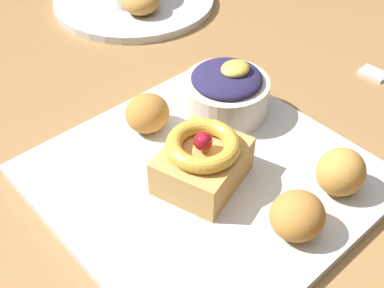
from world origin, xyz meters
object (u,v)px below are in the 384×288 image
at_px(fritter_front, 341,172).
at_px(fritter_back, 147,113).
at_px(berry_ramekin, 226,91).
at_px(front_plate, 205,177).
at_px(back_plate, 134,0).
at_px(cake_slice, 203,161).
at_px(fritter_middle, 297,216).
at_px(back_pastry, 141,2).

relative_size(fritter_front, fritter_back, 1.00).
relative_size(berry_ramekin, fritter_front, 1.96).
height_order(front_plate, fritter_front, fritter_front).
height_order(fritter_front, back_plate, fritter_front).
distance_m(front_plate, fritter_back, 0.10).
bearing_deg(front_plate, fritter_front, -50.99).
relative_size(front_plate, back_plate, 1.18).
height_order(cake_slice, fritter_middle, cake_slice).
relative_size(front_plate, cake_slice, 2.94).
distance_m(fritter_front, fritter_middle, 0.07).
bearing_deg(front_plate, fritter_middle, -84.19).
bearing_deg(cake_slice, back_pastry, 61.93).
height_order(berry_ramekin, back_plate, berry_ramekin).
xyz_separation_m(fritter_middle, back_plate, (0.18, 0.48, -0.03)).
height_order(fritter_middle, back_plate, fritter_middle).
relative_size(berry_ramekin, fritter_middle, 1.91).
bearing_deg(fritter_middle, back_pastry, 70.24).
bearing_deg(back_pastry, fritter_middle, -109.76).
bearing_deg(fritter_back, cake_slice, -95.68).
bearing_deg(back_plate, cake_slice, -117.65).
relative_size(fritter_back, back_pastry, 0.87).
bearing_deg(berry_ramekin, front_plate, -146.12).
distance_m(cake_slice, berry_ramekin, 0.12).
relative_size(fritter_front, back_plate, 0.19).
distance_m(cake_slice, fritter_back, 0.10).
relative_size(front_plate, fritter_back, 6.13).
bearing_deg(back_pastry, front_plate, -117.28).
distance_m(berry_ramekin, fritter_back, 0.10).
bearing_deg(fritter_front, back_plate, 77.50).
relative_size(cake_slice, fritter_front, 2.08).
distance_m(fritter_front, back_plate, 0.49).
bearing_deg(back_plate, berry_ramekin, -107.76).
height_order(cake_slice, fritter_front, cake_slice).
bearing_deg(back_plate, front_plate, -116.97).
relative_size(berry_ramekin, back_plate, 0.38).
bearing_deg(back_pastry, back_plate, 65.09).
relative_size(fritter_middle, fritter_back, 1.03).
bearing_deg(back_plate, fritter_back, -124.22).
bearing_deg(fritter_front, berry_ramekin, 88.09).
bearing_deg(back_pastry, fritter_back, -126.08).
bearing_deg(cake_slice, fritter_middle, -79.45).
bearing_deg(front_plate, fritter_back, 88.92).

